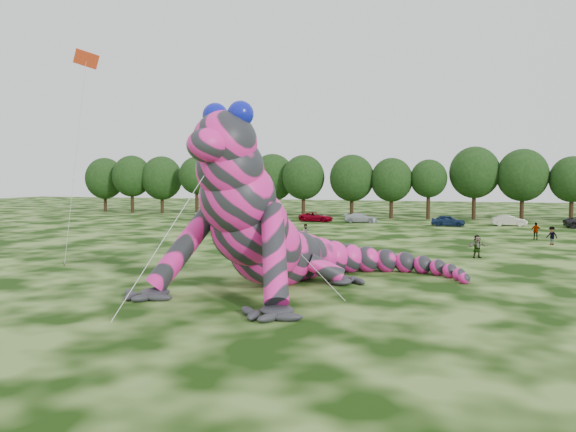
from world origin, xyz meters
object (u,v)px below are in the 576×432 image
(tree_3, at_px, (197,186))
(car_5, at_px, (509,221))
(tree_6, at_px, (303,186))
(tree_4, at_px, (235,187))
(car_0, at_px, (208,214))
(tree_5, at_px, (273,185))
(flying_kite, at_px, (85,74))
(tree_10, at_px, (474,183))
(car_2, at_px, (316,217))
(tree_1, at_px, (132,184))
(spectator_1, at_px, (306,233))
(tree_12, at_px, (572,189))
(tree_2, at_px, (162,185))
(tree_7, at_px, (352,186))
(tree_0, at_px, (105,185))
(inflatable_gecko, at_px, (279,198))
(spectator_5, at_px, (477,246))
(car_3, at_px, (361,218))
(tree_8, at_px, (391,188))
(tree_9, at_px, (429,189))
(spectator_2, at_px, (552,236))
(car_1, at_px, (239,214))
(car_4, at_px, (448,221))
(spectator_3, at_px, (536,231))

(tree_3, bearing_deg, car_5, -10.27)
(car_5, bearing_deg, tree_6, 69.95)
(tree_4, relative_size, car_0, 2.41)
(tree_4, xyz_separation_m, car_0, (-0.36, -9.72, -3.89))
(tree_5, bearing_deg, flying_kite, -84.03)
(tree_10, relative_size, car_2, 2.23)
(tree_1, xyz_separation_m, spectator_1, (39.68, -33.41, -4.05))
(tree_12, bearing_deg, tree_2, 179.07)
(tree_4, distance_m, tree_7, 19.65)
(tree_0, xyz_separation_m, tree_3, (18.84, -2.17, -0.03))
(tree_0, bearing_deg, inflatable_gecko, -48.01)
(car_2, height_order, spectator_5, spectator_5)
(car_3, bearing_deg, tree_10, -57.68)
(tree_4, bearing_deg, inflatable_gecko, -65.60)
(tree_7, height_order, tree_8, tree_7)
(car_3, bearing_deg, car_5, -91.90)
(tree_9, height_order, spectator_2, tree_9)
(car_1, height_order, spectator_2, spectator_2)
(tree_5, relative_size, car_2, 2.08)
(flying_kite, height_order, car_4, flying_kite)
(tree_6, relative_size, car_4, 2.32)
(tree_4, relative_size, car_3, 2.05)
(tree_1, height_order, car_0, tree_1)
(flying_kite, relative_size, tree_7, 1.52)
(car_3, bearing_deg, car_1, 83.23)
(flying_kite, relative_size, spectator_5, 8.15)
(spectator_5, bearing_deg, tree_5, 101.10)
(car_3, bearing_deg, car_4, -104.27)
(car_3, distance_m, spectator_1, 23.78)
(car_0, bearing_deg, car_4, -92.23)
(car_0, bearing_deg, tree_0, 70.13)
(tree_9, height_order, spectator_5, tree_9)
(tree_8, distance_m, spectator_2, 33.43)
(car_4, bearing_deg, tree_3, 73.64)
(car_1, height_order, spectator_5, spectator_5)
(tree_6, relative_size, spectator_3, 5.60)
(inflatable_gecko, relative_size, car_4, 4.82)
(car_4, relative_size, car_5, 1.00)
(tree_5, bearing_deg, tree_3, -173.80)
(flying_kite, distance_m, spectator_3, 43.31)
(tree_10, xyz_separation_m, car_2, (-20.83, -10.46, -4.60))
(tree_1, bearing_deg, car_0, -26.29)
(inflatable_gecko, xyz_separation_m, tree_12, (24.83, 53.76, -0.45))
(inflatable_gecko, xyz_separation_m, tree_8, (0.59, 53.01, -0.46))
(tree_5, height_order, car_5, tree_5)
(tree_2, bearing_deg, car_2, -19.78)
(tree_2, bearing_deg, tree_9, -1.84)
(inflatable_gecko, relative_size, car_1, 4.32)
(flying_kite, height_order, tree_9, flying_kite)
(tree_8, xyz_separation_m, tree_9, (5.28, 0.36, -0.13))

